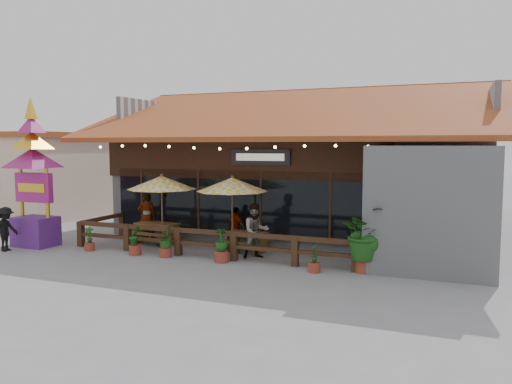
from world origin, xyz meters
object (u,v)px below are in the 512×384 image
at_px(umbrella_right, 232,185).
at_px(tropical_plant, 365,234).
at_px(picnic_table_right, 246,238).
at_px(umbrella_left, 162,183).
at_px(picnic_table_left, 157,230).
at_px(thai_sign_tower, 33,162).
at_px(pedestrian, 6,229).

distance_m(umbrella_right, tropical_plant, 4.99).
relative_size(umbrella_right, tropical_plant, 1.66).
distance_m(picnic_table_right, tropical_plant, 4.46).
relative_size(umbrella_left, picnic_table_left, 1.77).
relative_size(thai_sign_tower, pedestrian, 3.78).
bearing_deg(umbrella_right, picnic_table_right, 10.06).
bearing_deg(umbrella_right, thai_sign_tower, -165.40).
bearing_deg(pedestrian, picnic_table_left, -60.26).
bearing_deg(umbrella_left, tropical_plant, -8.32).
bearing_deg(umbrella_left, picnic_table_right, 4.72).
height_order(umbrella_left, pedestrian, umbrella_left).
relative_size(umbrella_left, umbrella_right, 0.95).
distance_m(picnic_table_right, pedestrian, 8.24).
height_order(umbrella_right, thai_sign_tower, thai_sign_tower).
relative_size(umbrella_right, thai_sign_tower, 0.56).
bearing_deg(picnic_table_right, picnic_table_left, 178.92).
bearing_deg(picnic_table_right, umbrella_right, -169.94).
xyz_separation_m(umbrella_left, picnic_table_left, (-0.43, 0.33, -1.76)).
distance_m(thai_sign_tower, tropical_plant, 11.80).
relative_size(umbrella_left, pedestrian, 2.00).
height_order(picnic_table_left, tropical_plant, tropical_plant).
bearing_deg(umbrella_left, thai_sign_tower, -159.08).
bearing_deg(picnic_table_left, picnic_table_right, -1.08).
height_order(picnic_table_right, thai_sign_tower, thai_sign_tower).
height_order(umbrella_right, tropical_plant, umbrella_right).
relative_size(tropical_plant, pedestrian, 1.27).
distance_m(picnic_table_left, pedestrian, 5.10).
distance_m(umbrella_left, tropical_plant, 7.52).
xyz_separation_m(picnic_table_left, tropical_plant, (7.79, -1.40, 0.58)).
relative_size(umbrella_left, picnic_table_right, 2.04).
relative_size(umbrella_right, picnic_table_left, 1.86).
height_order(umbrella_left, picnic_table_left, umbrella_left).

